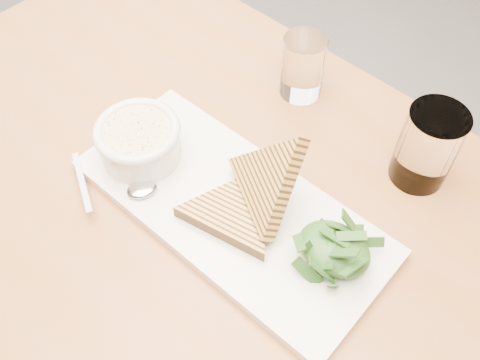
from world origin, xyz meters
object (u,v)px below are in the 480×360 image
Objects in this scene: soup_bowl at (140,144)px; glass_far at (427,147)px; table_top at (198,217)px; glass_near at (303,67)px; platter at (232,207)px.

glass_far is at bearing 31.83° from soup_bowl.
glass_near reaches higher than table_top.
table_top is 11.19× the size of glass_near.
soup_bowl is 0.93× the size of glass_far.
platter is 4.25× the size of glass_near.
table_top is 0.29m from glass_near.
glass_far reaches higher than soup_bowl.
platter is 0.28m from glass_far.
glass_far reaches higher than glass_near.
glass_near reaches higher than platter.
table_top is at bearing -89.31° from glass_near.
soup_bowl is (-0.16, -0.00, 0.03)m from platter.
glass_near is 0.85× the size of glass_far.
soup_bowl is at bearing -148.17° from glass_far.
platter is at bearing 1.58° from soup_bowl.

